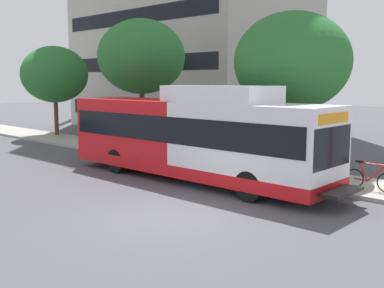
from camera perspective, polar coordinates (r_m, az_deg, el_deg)
The scene contains 8 objects.
ground_plane at distance 19.49m, azimuth -19.53°, elevation -3.88°, with size 120.00×120.00×0.00m, color #4C4C51.
sidewalk_curb at distance 22.04m, azimuth -0.67°, elevation -1.92°, with size 3.00×56.00×0.14m, color #A8A399.
transit_bus at distance 17.52m, azimuth 0.07°, elevation 0.95°, with size 2.58×12.25×3.65m.
bicycle_parked at distance 16.63m, azimuth 21.35°, elevation -3.96°, with size 0.52×1.76×1.02m.
street_tree_near_stop at distance 19.39m, azimuth 12.36°, elevation 9.97°, with size 4.75×4.75×6.48m.
street_tree_mid_block at distance 25.22m, azimuth -6.32°, elevation 10.75°, with size 4.71×4.71×6.98m.
street_tree_far_block at distance 32.70m, azimuth -16.75°, elevation 8.29°, with size 4.46×4.46×6.01m.
lattice_comm_tower at distance 52.07m, azimuth -13.66°, elevation 12.26°, with size 1.10×1.10×24.46m.
Camera 1 is at (-8.70, -9.02, 3.81)m, focal length 42.81 mm.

